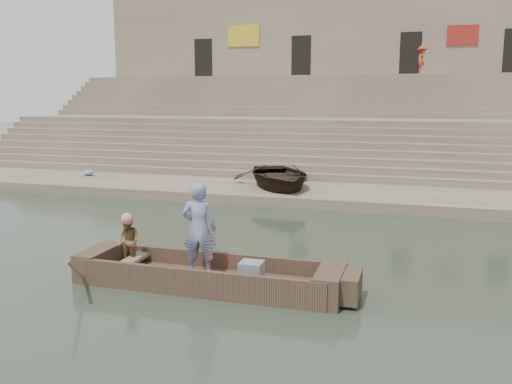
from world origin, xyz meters
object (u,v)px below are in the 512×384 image
at_px(standing_man, 199,229).
at_px(television, 251,271).
at_px(pedestrian, 422,60).
at_px(beached_rowboat, 279,176).
at_px(main_rowboat, 207,281).
at_px(rowing_man, 128,242).

height_order(standing_man, television, standing_man).
bearing_deg(standing_man, pedestrian, -110.33).
relative_size(beached_rowboat, pedestrian, 2.67).
xyz_separation_m(main_rowboat, pedestrian, (4.04, 23.65, 5.92)).
height_order(main_rowboat, rowing_man, rowing_man).
bearing_deg(television, standing_man, 175.26).
bearing_deg(standing_man, rowing_man, -10.67).
height_order(rowing_man, pedestrian, pedestrian).
distance_m(rowing_man, television, 2.85).
relative_size(standing_man, beached_rowboat, 0.44).
height_order(beached_rowboat, pedestrian, pedestrian).
height_order(standing_man, rowing_man, standing_man).
xyz_separation_m(rowing_man, beached_rowboat, (0.77, 10.08, 0.07)).
xyz_separation_m(main_rowboat, television, (0.95, 0.00, 0.31)).
bearing_deg(rowing_man, standing_man, 23.58).
distance_m(standing_man, rowing_man, 1.73).
xyz_separation_m(television, beached_rowboat, (-2.06, 10.19, 0.44)).
bearing_deg(rowing_man, beached_rowboat, 109.76).
distance_m(rowing_man, pedestrian, 24.83).
relative_size(standing_man, pedestrian, 1.18).
bearing_deg(television, pedestrian, 82.57).
bearing_deg(rowing_man, television, 21.86).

